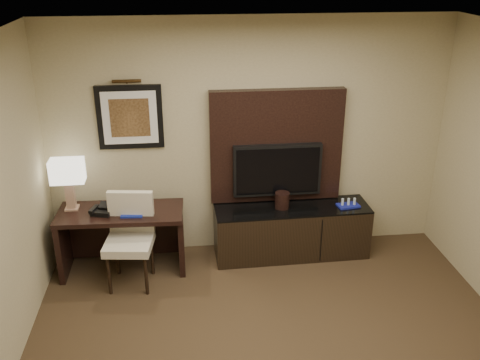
{
  "coord_description": "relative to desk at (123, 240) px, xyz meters",
  "views": [
    {
      "loc": [
        -0.74,
        -3.16,
        3.29
      ],
      "look_at": [
        -0.18,
        1.8,
        1.15
      ],
      "focal_mm": 40.0,
      "sensor_mm": 36.0,
      "label": 1
    }
  ],
  "objects": [
    {
      "name": "desk",
      "position": [
        0.0,
        0.0,
        0.0
      ],
      "size": [
        1.36,
        0.63,
        0.72
      ],
      "primitive_type": "cube",
      "rotation": [
        0.0,
        0.0,
        -0.04
      ],
      "color": "black",
      "rests_on": "floor"
    },
    {
      "name": "desk_phone",
      "position": [
        -0.18,
        -0.04,
        0.41
      ],
      "size": [
        0.25,
        0.24,
        0.1
      ],
      "primitive_type": null,
      "rotation": [
        0.0,
        0.0,
        -0.29
      ],
      "color": "black",
      "rests_on": "desk"
    },
    {
      "name": "tv_wall_panel",
      "position": [
        1.75,
        0.34,
        0.91
      ],
      "size": [
        1.5,
        0.12,
        1.3
      ],
      "primitive_type": "cube",
      "color": "black",
      "rests_on": "wall_back"
    },
    {
      "name": "ice_bucket",
      "position": [
        1.79,
        0.11,
        0.34
      ],
      "size": [
        0.19,
        0.19,
        0.18
      ],
      "primitive_type": "cylinder",
      "rotation": [
        0.0,
        0.0,
        0.12
      ],
      "color": "black",
      "rests_on": "credenza"
    },
    {
      "name": "ceiling",
      "position": [
        1.45,
        -2.1,
        2.34
      ],
      "size": [
        4.5,
        5.0,
        0.01
      ],
      "primitive_type": "cube",
      "color": "silver",
      "rests_on": "wall_back"
    },
    {
      "name": "tv",
      "position": [
        1.75,
        0.24,
        0.66
      ],
      "size": [
        1.0,
        0.08,
        0.6
      ],
      "primitive_type": "cube",
      "color": "black",
      "rests_on": "tv_wall_panel"
    },
    {
      "name": "book",
      "position": [
        0.13,
        0.01,
        0.47
      ],
      "size": [
        0.16,
        0.03,
        0.21
      ],
      "primitive_type": "imported",
      "rotation": [
        0.0,
        0.0,
        0.09
      ],
      "color": "#B9A591",
      "rests_on": "desk"
    },
    {
      "name": "blue_folder",
      "position": [
        0.14,
        -0.03,
        0.37
      ],
      "size": [
        0.25,
        0.32,
        0.02
      ],
      "primitive_type": "cube",
      "rotation": [
        0.0,
        0.0,
        -0.07
      ],
      "color": "#172898",
      "rests_on": "desk"
    },
    {
      "name": "minibar_tray",
      "position": [
        2.55,
        0.06,
        0.29
      ],
      "size": [
        0.27,
        0.18,
        0.09
      ],
      "primitive_type": null,
      "rotation": [
        0.0,
        0.0,
        0.15
      ],
      "color": "navy",
      "rests_on": "credenza"
    },
    {
      "name": "table_lamp",
      "position": [
        -0.52,
        0.12,
        0.62
      ],
      "size": [
        0.36,
        0.26,
        0.52
      ],
      "primitive_type": null,
      "rotation": [
        0.0,
        0.0,
        -0.27
      ],
      "color": "tan",
      "rests_on": "desk"
    },
    {
      "name": "wall_back",
      "position": [
        1.45,
        0.4,
        0.99
      ],
      "size": [
        4.5,
        0.01,
        2.7
      ],
      "primitive_type": "cube",
      "color": "tan",
      "rests_on": "floor"
    },
    {
      "name": "artwork",
      "position": [
        0.15,
        0.38,
        1.29
      ],
      "size": [
        0.7,
        0.04,
        0.7
      ],
      "primitive_type": "cube",
      "color": "black",
      "rests_on": "wall_back"
    },
    {
      "name": "picture_light",
      "position": [
        0.15,
        0.34,
        1.69
      ],
      "size": [
        0.04,
        0.04,
        0.3
      ],
      "primitive_type": "cylinder",
      "color": "#3C2913",
      "rests_on": "wall_back"
    },
    {
      "name": "credenza",
      "position": [
        1.91,
        0.1,
        -0.06
      ],
      "size": [
        1.78,
        0.53,
        0.61
      ],
      "primitive_type": "cube",
      "rotation": [
        0.0,
        0.0,
        0.02
      ],
      "color": "black",
      "rests_on": "floor"
    },
    {
      "name": "desk_chair",
      "position": [
        0.1,
        -0.31,
        0.14
      ],
      "size": [
        0.54,
        0.61,
        1.0
      ],
      "primitive_type": null,
      "rotation": [
        0.0,
        0.0,
        -0.12
      ],
      "color": "beige",
      "rests_on": "floor"
    }
  ]
}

